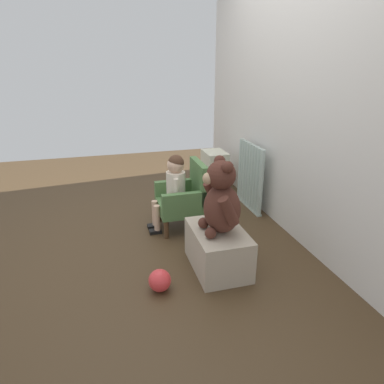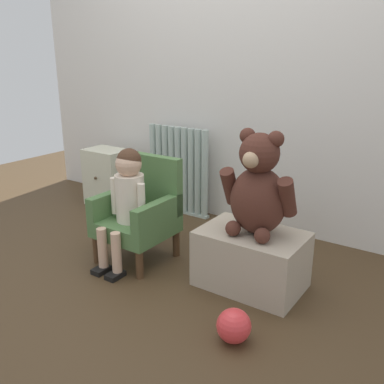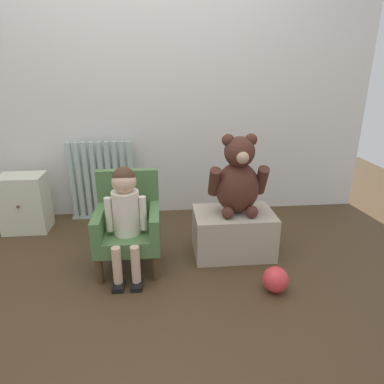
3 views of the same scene
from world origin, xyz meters
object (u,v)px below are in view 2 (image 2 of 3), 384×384
large_teddy_bear (258,189)px  small_dresser (108,177)px  low_bench (251,259)px  toy_ball (234,326)px  radiator (178,171)px  child_figure (127,192)px  child_armchair (140,212)px

large_teddy_bear → small_dresser: bearing=162.4°
low_bench → small_dresser: bearing=161.9°
small_dresser → toy_ball: size_ratio=3.02×
radiator → child_figure: 0.93m
child_figure → low_bench: size_ratio=1.27×
child_armchair → child_figure: 0.19m
child_figure → large_teddy_bear: size_ratio=1.29×
child_armchair → small_dresser: bearing=146.2°
low_bench → large_teddy_bear: size_ratio=1.01×
child_armchair → radiator: bearing=110.2°
small_dresser → radiator: bearing=17.3°
small_dresser → toy_ball: small_dresser is taller
child_armchair → large_teddy_bear: (0.74, 0.07, 0.26)m
radiator → child_armchair: radiator is taller
small_dresser → large_teddy_bear: large_teddy_bear is taller
child_figure → toy_ball: (0.88, -0.30, -0.38)m
child_figure → large_teddy_bear: large_teddy_bear is taller
small_dresser → low_bench: small_dresser is taller
child_armchair → toy_ball: (0.88, -0.40, -0.22)m
radiator → child_figure: bearing=-72.1°
low_bench → large_teddy_bear: bearing=22.5°
large_teddy_bear → child_armchair: bearing=-174.4°
small_dresser → child_armchair: child_armchair is taller
toy_ball → child_figure: bearing=161.4°
radiator → child_armchair: 0.82m
large_teddy_bear → toy_ball: bearing=-73.4°
large_teddy_bear → toy_ball: 0.69m
radiator → small_dresser: (-0.59, -0.18, -0.10)m
low_bench → radiator: bearing=144.9°
child_armchair → low_bench: bearing=5.2°
radiator → large_teddy_bear: 1.25m
child_figure → toy_ball: child_figure is taller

